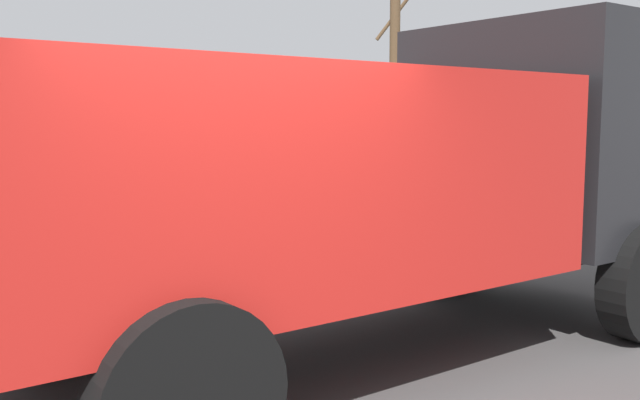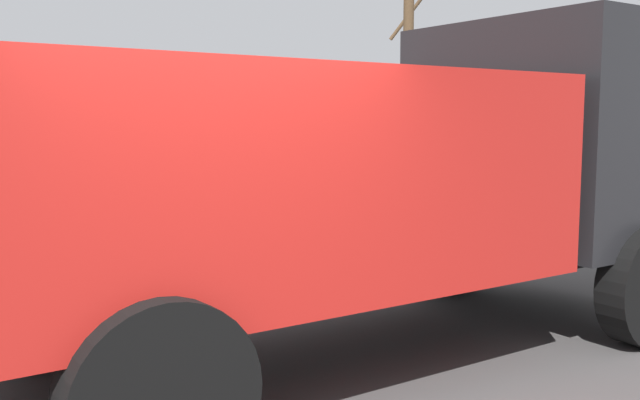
{
  "view_description": "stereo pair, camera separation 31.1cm",
  "coord_description": "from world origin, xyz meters",
  "px_view_note": "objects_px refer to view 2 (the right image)",
  "views": [
    {
      "loc": [
        -2.02,
        -3.08,
        2.04
      ],
      "look_at": [
        2.18,
        2.82,
        1.22
      ],
      "focal_mm": 39.81,
      "sensor_mm": 36.0,
      "label": 1
    },
    {
      "loc": [
        -1.76,
        -3.25,
        2.04
      ],
      "look_at": [
        2.18,
        2.82,
        1.22
      ],
      "focal_mm": 39.81,
      "sensor_mm": 36.0,
      "label": 2
    }
  ],
  "objects_px": {
    "fire_hydrant": "(122,233)",
    "loose_tire": "(113,222)",
    "dump_truck_red": "(377,170)",
    "stop_sign": "(357,157)",
    "bare_tree": "(408,78)"
  },
  "relations": [
    {
      "from": "fire_hydrant",
      "to": "dump_truck_red",
      "type": "relative_size",
      "value": 0.12
    },
    {
      "from": "dump_truck_red",
      "to": "loose_tire",
      "type": "bearing_deg",
      "value": 106.45
    },
    {
      "from": "dump_truck_red",
      "to": "bare_tree",
      "type": "height_order",
      "value": "bare_tree"
    },
    {
      "from": "fire_hydrant",
      "to": "stop_sign",
      "type": "xyz_separation_m",
      "value": [
        2.8,
        -1.24,
        0.94
      ]
    },
    {
      "from": "dump_truck_red",
      "to": "bare_tree",
      "type": "xyz_separation_m",
      "value": [
        4.37,
        4.81,
        1.15
      ]
    },
    {
      "from": "fire_hydrant",
      "to": "dump_truck_red",
      "type": "xyz_separation_m",
      "value": [
        1.0,
        -4.02,
        1.01
      ]
    },
    {
      "from": "fire_hydrant",
      "to": "loose_tire",
      "type": "height_order",
      "value": "loose_tire"
    },
    {
      "from": "fire_hydrant",
      "to": "stop_sign",
      "type": "relative_size",
      "value": 0.42
    },
    {
      "from": "bare_tree",
      "to": "dump_truck_red",
      "type": "bearing_deg",
      "value": -132.26
    },
    {
      "from": "fire_hydrant",
      "to": "loose_tire",
      "type": "bearing_deg",
      "value": -139.6
    },
    {
      "from": "fire_hydrant",
      "to": "stop_sign",
      "type": "distance_m",
      "value": 3.2
    },
    {
      "from": "stop_sign",
      "to": "bare_tree",
      "type": "height_order",
      "value": "bare_tree"
    },
    {
      "from": "dump_truck_red",
      "to": "bare_tree",
      "type": "relative_size",
      "value": 1.38
    },
    {
      "from": "loose_tire",
      "to": "stop_sign",
      "type": "xyz_separation_m",
      "value": [
        2.95,
        -1.11,
        0.77
      ]
    },
    {
      "from": "loose_tire",
      "to": "dump_truck_red",
      "type": "xyz_separation_m",
      "value": [
        1.15,
        -3.89,
        0.84
      ]
    }
  ]
}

